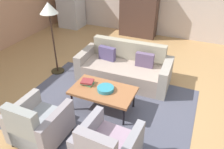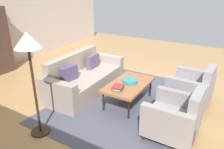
# 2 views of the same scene
# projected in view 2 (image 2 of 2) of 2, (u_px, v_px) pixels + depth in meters

# --- Properties ---
(ground_plane) EXTENTS (10.54, 10.54, 0.00)m
(ground_plane) POSITION_uv_depth(u_px,v_px,m) (118.00, 90.00, 5.23)
(ground_plane) COLOR tan
(wall_back) EXTENTS (8.78, 0.12, 2.80)m
(wall_back) POSITION_uv_depth(u_px,v_px,m) (6.00, 18.00, 6.51)
(wall_back) COLOR beige
(wall_back) RESTS_ON ground
(area_rug) EXTENTS (3.40, 2.60, 0.01)m
(area_rug) POSITION_uv_depth(u_px,v_px,m) (126.00, 102.00, 4.71)
(area_rug) COLOR #4C4D5C
(area_rug) RESTS_ON ground
(couch) EXTENTS (2.13, 0.97, 0.86)m
(couch) POSITION_uv_depth(u_px,v_px,m) (83.00, 79.00, 5.14)
(couch) COLOR #A28E80
(couch) RESTS_ON ground
(coffee_table) EXTENTS (1.20, 0.70, 0.45)m
(coffee_table) POSITION_uv_depth(u_px,v_px,m) (129.00, 85.00, 4.53)
(coffee_table) COLOR black
(coffee_table) RESTS_ON ground
(armchair_left) EXTENTS (0.81, 0.81, 0.88)m
(armchair_left) POSITION_uv_depth(u_px,v_px,m) (176.00, 119.00, 3.52)
(armchair_left) COLOR #2E2812
(armchair_left) RESTS_ON ground
(armchair_right) EXTENTS (0.84, 0.84, 0.88)m
(armchair_right) POSITION_uv_depth(u_px,v_px,m) (193.00, 90.00, 4.47)
(armchair_right) COLOR #3A261D
(armchair_right) RESTS_ON ground
(fruit_bowl) EXTENTS (0.31, 0.31, 0.07)m
(fruit_bowl) POSITION_uv_depth(u_px,v_px,m) (130.00, 81.00, 4.54)
(fruit_bowl) COLOR teal
(fruit_bowl) RESTS_ON coffee_table
(book_stack) EXTENTS (0.26, 0.23, 0.08)m
(book_stack) POSITION_uv_depth(u_px,v_px,m) (118.00, 88.00, 4.24)
(book_stack) COLOR #447749
(book_stack) RESTS_ON coffee_table
(floor_lamp) EXTENTS (0.40, 0.40, 1.72)m
(floor_lamp) POSITION_uv_depth(u_px,v_px,m) (29.00, 50.00, 3.20)
(floor_lamp) COLOR #2E2715
(floor_lamp) RESTS_ON ground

